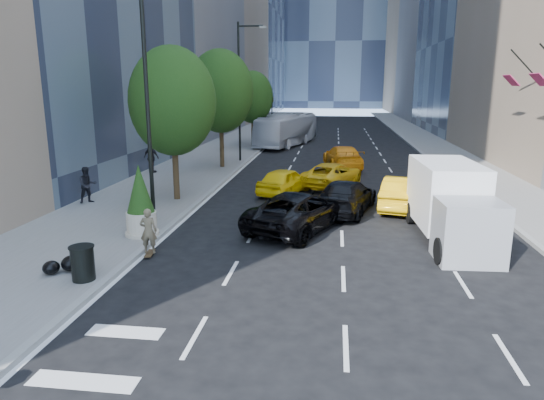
# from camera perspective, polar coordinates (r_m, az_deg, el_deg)

# --- Properties ---
(ground) EXTENTS (160.00, 160.00, 0.00)m
(ground) POSITION_cam_1_polar(r_m,az_deg,el_deg) (15.12, 4.56, -8.99)
(ground) COLOR black
(ground) RESTS_ON ground
(sidewalk_left) EXTENTS (6.00, 120.00, 0.15)m
(sidewalk_left) POSITION_cam_1_polar(r_m,az_deg,el_deg) (45.37, -4.92, 6.15)
(sidewalk_left) COLOR slate
(sidewalk_left) RESTS_ON ground
(sidewalk_right) EXTENTS (4.00, 120.00, 0.15)m
(sidewalk_right) POSITION_cam_1_polar(r_m,az_deg,el_deg) (45.32, 19.38, 5.44)
(sidewalk_right) COLOR slate
(sidewalk_right) RESTS_ON ground
(lamp_near) EXTENTS (2.13, 0.22, 10.00)m
(lamp_near) POSITION_cam_1_polar(r_m,az_deg,el_deg) (19.27, -14.09, 13.20)
(lamp_near) COLOR black
(lamp_near) RESTS_ON sidewalk_left
(lamp_far) EXTENTS (2.13, 0.22, 10.00)m
(lamp_far) POSITION_cam_1_polar(r_m,az_deg,el_deg) (36.64, -3.62, 13.46)
(lamp_far) COLOR black
(lamp_far) RESTS_ON sidewalk_left
(tree_near) EXTENTS (4.20, 4.20, 7.46)m
(tree_near) POSITION_cam_1_polar(r_m,az_deg,el_deg) (24.28, -11.61, 11.29)
(tree_near) COLOR #312313
(tree_near) RESTS_ON sidewalk_left
(tree_mid) EXTENTS (4.50, 4.50, 7.99)m
(tree_mid) POSITION_cam_1_polar(r_m,az_deg,el_deg) (33.89, -6.08, 12.58)
(tree_mid) COLOR #312313
(tree_mid) RESTS_ON sidewalk_left
(tree_far) EXTENTS (3.90, 3.90, 6.92)m
(tree_far) POSITION_cam_1_polar(r_m,az_deg,el_deg) (46.65, -2.30, 11.99)
(tree_far) COLOR #312313
(tree_far) RESTS_ON sidewalk_left
(traffic_signal) EXTENTS (2.48, 0.53, 5.20)m
(traffic_signal) POSITION_cam_1_polar(r_m,az_deg,el_deg) (54.45, -0.01, 11.79)
(traffic_signal) COLOR black
(traffic_signal) RESTS_ON sidewalk_left
(skateboarder) EXTENTS (0.62, 0.46, 1.58)m
(skateboarder) POSITION_cam_1_polar(r_m,az_deg,el_deg) (17.09, -14.32, -3.90)
(skateboarder) COLOR brown
(skateboarder) RESTS_ON ground
(black_sedan_lincoln) EXTENTS (4.59, 6.17, 1.56)m
(black_sedan_lincoln) POSITION_cam_1_polar(r_m,az_deg,el_deg) (19.66, 3.21, -1.27)
(black_sedan_lincoln) COLOR black
(black_sedan_lincoln) RESTS_ON ground
(black_sedan_mercedes) EXTENTS (3.31, 5.50, 1.49)m
(black_sedan_mercedes) POSITION_cam_1_polar(r_m,az_deg,el_deg) (22.54, 8.70, 0.42)
(black_sedan_mercedes) COLOR black
(black_sedan_mercedes) RESTS_ON ground
(taxi_a) EXTENTS (3.01, 4.51, 1.43)m
(taxi_a) POSITION_cam_1_polar(r_m,az_deg,el_deg) (26.10, 1.51, 2.26)
(taxi_a) COLOR yellow
(taxi_a) RESTS_ON ground
(taxi_b) EXTENTS (2.74, 5.04, 1.57)m
(taxi_b) POSITION_cam_1_polar(r_m,az_deg,el_deg) (23.73, 15.18, 0.85)
(taxi_b) COLOR #F3B10C
(taxi_b) RESTS_ON ground
(taxi_c) EXTENTS (3.97, 5.54, 1.40)m
(taxi_c) POSITION_cam_1_polar(r_m,az_deg,el_deg) (28.11, 7.05, 2.95)
(taxi_c) COLOR #E6B00C
(taxi_c) RESTS_ON ground
(taxi_d) EXTENTS (3.09, 5.69, 1.57)m
(taxi_d) POSITION_cam_1_polar(r_m,az_deg,el_deg) (34.83, 8.32, 5.05)
(taxi_d) COLOR #FF980D
(taxi_d) RESTS_ON ground
(city_bus) EXTENTS (5.27, 11.28, 3.06)m
(city_bus) POSITION_cam_1_polar(r_m,az_deg,el_deg) (47.29, 1.79, 8.26)
(city_bus) COLOR silver
(city_bus) RESTS_ON ground
(box_truck) EXTENTS (2.48, 6.10, 2.87)m
(box_truck) POSITION_cam_1_polar(r_m,az_deg,el_deg) (19.24, 20.32, -0.33)
(box_truck) COLOR white
(box_truck) RESTS_ON ground
(pedestrian_a) EXTENTS (1.08, 1.07, 1.76)m
(pedestrian_a) POSITION_cam_1_polar(r_m,az_deg,el_deg) (25.08, -20.88, 1.66)
(pedestrian_a) COLOR black
(pedestrian_a) RESTS_ON sidewalk_left
(pedestrian_b) EXTENTS (1.26, 0.84, 1.99)m
(pedestrian_b) POSITION_cam_1_polar(r_m,az_deg,el_deg) (32.58, -14.00, 4.87)
(pedestrian_b) COLOR black
(pedestrian_b) RESTS_ON sidewalk_left
(trash_can) EXTENTS (0.66, 0.66, 1.00)m
(trash_can) POSITION_cam_1_polar(r_m,az_deg,el_deg) (15.33, -21.37, -7.00)
(trash_can) COLOR black
(trash_can) RESTS_ON sidewalk_left
(planter_shrub) EXTENTS (1.14, 1.14, 2.73)m
(planter_shrub) POSITION_cam_1_polar(r_m,az_deg,el_deg) (18.93, -15.23, -0.21)
(planter_shrub) COLOR beige
(planter_shrub) RESTS_ON sidewalk_left
(garbage_bags) EXTENTS (0.97, 0.93, 0.48)m
(garbage_bags) POSITION_cam_1_polar(r_m,az_deg,el_deg) (16.26, -23.37, -7.03)
(garbage_bags) COLOR black
(garbage_bags) RESTS_ON sidewalk_left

